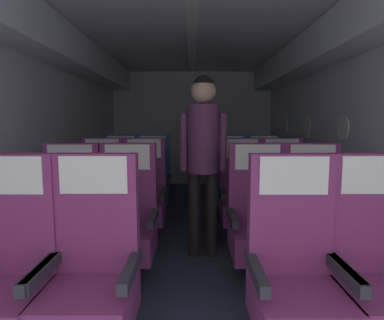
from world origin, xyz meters
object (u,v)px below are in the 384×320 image
Objects in this scene: seat_a_right_window at (297,279)px; seat_c_left_window at (103,197)px; seat_a_right_aisle at (380,277)px; seat_b_left_window at (70,223)px; seat_d_left_window at (122,182)px; seat_c_right_aisle at (284,198)px; seat_c_right_window at (243,198)px; seat_a_left_aisle at (93,276)px; seat_b_right_aisle at (315,223)px; flight_attendant at (204,146)px; seat_d_left_aisle at (154,182)px; seat_d_right_window at (231,182)px; seat_b_left_aisle at (128,223)px; seat_a_left_window at (7,277)px; seat_d_right_aisle at (266,182)px; seat_c_left_aisle at (145,198)px; seat_b_right_window at (259,223)px.

seat_a_right_window is 2.32m from seat_c_left_window.
seat_b_left_window is (-1.93, 0.88, 0.00)m from seat_a_right_aisle.
seat_c_right_aisle is at bearing -24.46° from seat_d_left_window.
seat_b_left_window and seat_c_right_window have the same top height.
seat_a_right_window is at bearing -1.19° from seat_a_left_aisle.
seat_b_right_aisle is at bearing -90.18° from seat_c_right_aisle.
seat_b_right_aisle is at bearing 154.61° from flight_attendant.
seat_d_left_aisle is 1.57m from flight_attendant.
seat_d_right_window is (1.48, 1.77, 0.00)m from seat_b_left_window.
flight_attendant is (-0.86, 1.34, 0.58)m from seat_a_right_aisle.
seat_b_left_aisle is at bearing -75.86° from seat_d_left_window.
seat_c_right_window is (-0.44, 1.75, 0.00)m from seat_a_right_aisle.
seat_d_left_window is at bearing -48.09° from flight_attendant.
flight_attendant reaches higher than seat_c_left_window.
seat_a_left_aisle is 1.72m from seat_b_right_aisle.
flight_attendant is at bearing -153.95° from seat_c_right_aisle.
seat_d_left_aisle is 1.00× the size of seat_d_right_window.
seat_b_left_window is (-0.01, 0.89, 0.00)m from seat_a_left_window.
seat_a_left_aisle is 1.81m from seat_c_left_window.
seat_b_left_aisle is 1.36m from seat_c_right_window.
seat_a_left_window is 1.92m from seat_a_right_aisle.
seat_a_right_aisle is (1.48, -0.01, 0.00)m from seat_a_left_aisle.
seat_b_left_window is at bearing 117.49° from seat_a_left_aisle.
seat_b_left_aisle is (-1.05, 0.90, 0.00)m from seat_a_right_window.
seat_b_left_window is 2.63m from seat_d_right_aisle.
seat_b_left_window is 2.31m from seat_d_right_window.
seat_a_right_window and seat_c_left_aisle have the same top height.
seat_a_right_window is 1.00× the size of seat_b_right_aisle.
seat_c_left_window is (-0.45, 0.88, 0.00)m from seat_b_left_aisle.
seat_a_right_aisle and seat_d_right_aisle have the same top height.
seat_c_left_window is 2.12m from seat_d_right_aisle.
seat_a_left_window is 1.73m from seat_b_right_window.
seat_b_right_aisle is 2.32m from seat_d_left_aisle.
seat_c_left_window is (-1.93, 0.88, 0.00)m from seat_b_right_aisle.
seat_d_left_aisle is at bearing 75.99° from seat_b_left_window.
seat_a_right_window and seat_b_left_window have the same top height.
seat_a_left_aisle is 2.83m from seat_d_right_window.
seat_a_left_aisle is at bearing -89.79° from seat_d_left_aisle.
seat_b_right_aisle is 1.00× the size of seat_d_left_aisle.
seat_a_left_window and seat_a_right_aisle have the same top height.
seat_c_right_window is 0.65× the size of flight_attendant.
seat_d_left_window is at bearing -179.80° from seat_d_right_window.
seat_b_right_window is at bearing -116.80° from seat_c_right_aisle.
seat_a_left_window is at bearing -118.97° from seat_d_right_window.
seat_c_right_aisle is (1.94, 0.89, 0.00)m from seat_b_left_window.
seat_a_right_aisle is 2.12m from seat_b_left_window.
seat_b_left_aisle is 0.96m from flight_attendant.
seat_b_left_window is at bearing -179.59° from seat_b_right_window.
seat_a_left_aisle and seat_b_right_window have the same top height.
flight_attendant is at bearing 23.40° from seat_b_left_window.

